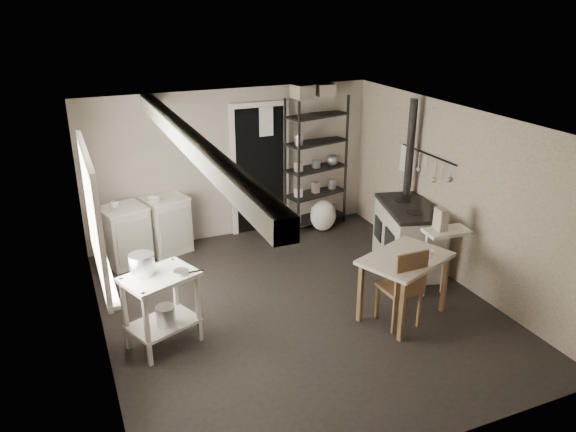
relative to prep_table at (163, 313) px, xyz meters
name	(u,v)px	position (x,y,z in m)	size (l,w,h in m)	color
floor	(298,307)	(1.65, 0.14, -0.40)	(5.00, 5.00, 0.00)	black
ceiling	(299,122)	(1.65, 0.14, 1.90)	(5.00, 5.00, 0.00)	beige
wall_back	(232,164)	(1.65, 2.64, 0.75)	(4.50, 0.02, 2.30)	#A99E90
wall_front	(430,333)	(1.65, -2.36, 0.75)	(4.50, 0.02, 2.30)	#A99E90
wall_left	(94,254)	(-0.60, 0.14, 0.75)	(0.02, 5.00, 2.30)	#A99E90
wall_right	(456,195)	(3.90, 0.14, 0.75)	(0.02, 5.00, 2.30)	#A99E90
window	(91,214)	(-0.57, 0.34, 1.10)	(0.12, 1.76, 1.28)	white
doorway	(260,171)	(2.10, 2.61, 0.60)	(0.96, 0.10, 2.08)	white
ceiling_beam	(190,142)	(0.45, 0.14, 1.80)	(0.18, 5.00, 0.18)	white
wallpaper_panel	(456,195)	(3.89, 0.14, 0.75)	(0.01, 5.00, 2.30)	#B9AB96
utensil_rail	(427,155)	(3.84, 0.74, 1.15)	(0.06, 1.20, 0.44)	silver
prep_table	(163,313)	(0.00, 0.00, 0.00)	(0.75, 0.53, 0.85)	white
stockpot	(142,267)	(-0.15, 0.09, 0.54)	(0.26, 0.26, 0.28)	silver
saucepan	(181,274)	(0.22, -0.07, 0.45)	(0.16, 0.16, 0.09)	silver
bucket	(166,316)	(0.02, -0.05, -0.02)	(0.21, 0.21, 0.23)	silver
base_cabinets	(146,227)	(0.23, 2.32, 0.06)	(1.28, 0.55, 0.84)	beige
mixing_bowl	(153,194)	(0.36, 2.28, 0.56)	(0.29, 0.29, 0.07)	silver
counter_cup	(114,199)	(-0.17, 2.26, 0.57)	(0.12, 0.12, 0.09)	silver
shelf_rack	(316,170)	(2.99, 2.44, 0.55)	(1.01, 0.39, 2.13)	black
shelf_jar	(298,148)	(2.66, 2.41, 0.96)	(0.08, 0.08, 0.18)	silver
storage_box_a	(302,106)	(2.73, 2.41, 1.61)	(0.29, 0.26, 0.20)	beige
storage_box_b	(324,104)	(3.13, 2.48, 1.59)	(0.28, 0.26, 0.18)	beige
stove	(407,238)	(3.50, 0.56, 0.04)	(0.64, 1.16, 0.91)	beige
stovepipe	(410,148)	(3.73, 0.98, 1.19)	(0.11, 0.11, 1.39)	black
side_ledge	(444,263)	(3.50, -0.25, 0.03)	(0.57, 0.31, 0.88)	white
oats_box	(441,220)	(3.42, -0.20, 0.61)	(0.11, 0.18, 0.27)	beige
work_table	(403,288)	(2.72, -0.52, -0.02)	(1.02, 0.72, 0.78)	beige
table_cup	(429,256)	(2.94, -0.65, 0.41)	(0.10, 0.10, 0.10)	silver
chair	(400,286)	(2.59, -0.62, 0.08)	(0.41, 0.43, 0.99)	brown
flour_sack	(323,216)	(3.02, 2.19, -0.16)	(0.42, 0.36, 0.51)	white
floor_crock	(411,282)	(3.23, 0.03, -0.33)	(0.11, 0.11, 0.14)	silver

